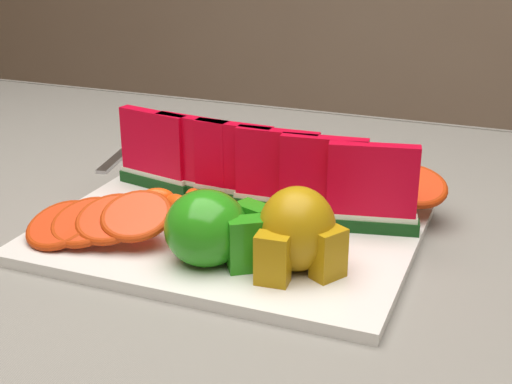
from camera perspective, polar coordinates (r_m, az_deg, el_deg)
table at (r=0.89m, az=-6.47°, el=-8.05°), size 1.40×0.90×0.75m
tablecloth at (r=0.86m, az=-6.64°, el=-4.44°), size 1.53×1.03×0.20m
platter at (r=0.79m, az=-2.17°, el=-3.25°), size 0.40×0.30×0.01m
apple_cluster at (r=0.70m, az=-3.41°, el=-3.03°), size 0.11×0.09×0.08m
pear_cluster at (r=0.68m, az=3.34°, el=-3.23°), size 0.10×0.10×0.08m
side_plate at (r=1.03m, az=3.09°, el=2.80°), size 0.23×0.23×0.01m
fork at (r=1.08m, az=-10.36°, el=3.22°), size 0.05×0.19×0.00m
watermelon_row at (r=0.82m, az=-0.08°, el=1.79°), size 0.39×0.07×0.10m
orange_fan_front at (r=0.76m, az=-12.48°, el=-2.22°), size 0.17×0.11×0.05m
orange_fan_back at (r=0.87m, az=2.96°, el=1.22°), size 0.38×0.11×0.05m
tangerine_segments at (r=0.80m, az=-3.57°, el=-1.35°), size 0.18×0.08×0.03m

